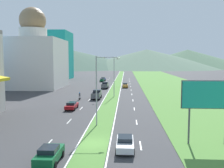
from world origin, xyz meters
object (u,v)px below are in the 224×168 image
Objects in this scene: car_0 at (125,85)px; motorcycle_rider at (80,97)px; pickup_truck_1 at (97,95)px; car_1 at (72,105)px; car_3 at (49,154)px; car_2 at (102,80)px; billboard_roadside at (208,97)px; car_4 at (103,79)px; car_5 at (125,143)px; street_lamp_near at (99,86)px; pickup_truck_0 at (105,85)px; street_lamp_mid at (113,74)px.

motorcycle_rider is at bearing -21.79° from car_0.
pickup_truck_1 reaches higher than motorcycle_rider.
car_1 is 1.15× the size of car_3.
car_2 is at bearing 4.07° from pickup_truck_1.
billboard_roadside reaches higher than car_4.
car_0 is at bearing -6.18° from car_3.
motorcycle_rider is (-19.69, 29.07, -4.52)m from billboard_roadside.
motorcycle_rider is at bearing 179.47° from car_4.
car_0 is at bearing -155.38° from car_2.
motorcycle_rider is at bearing 120.20° from pickup_truck_1.
car_1 is 24.06m from car_3.
motorcycle_rider reaches higher than car_5.
car_2 is (-0.12, 59.39, 0.04)m from car_1.
car_3 is (3.39, -23.82, 0.06)m from car_1.
street_lamp_near reaches higher than pickup_truck_1.
car_4 reaches higher than car_5.
motorcycle_rider is at bearing 170.79° from pickup_truck_0.
car_3 is at bearing -95.12° from street_lamp_mid.
pickup_truck_0 is (-3.20, 45.92, -4.66)m from street_lamp_near.
car_4 reaches higher than car_1.
car_3 is at bearing -160.39° from billboard_roadside.
pickup_truck_1 is at bearing -168.11° from car_5.
car_5 is 0.79× the size of pickup_truck_1.
street_lamp_near is 2.31× the size of car_5.
pickup_truck_1 reaches higher than car_4.
street_lamp_near is at bearing 150.99° from billboard_roadside.
street_lamp_near is 2.07× the size of car_0.
pickup_truck_0 is (-0.09, 58.53, 0.20)m from car_3.
pickup_truck_0 reaches higher than car_4.
pickup_truck_1 is at bearing -59.80° from motorcycle_rider.
street_lamp_mid is 36.76m from car_5.
billboard_roadside reaches higher than motorcycle_rider.
street_lamp_near is 2.43× the size of car_3.
car_2 is (-7.07, 43.43, -5.03)m from street_lamp_mid.
billboard_roadside is at bearing -166.07° from car_2.
car_2 is at bearing -172.63° from car_5.
pickup_truck_1 is (3.17, 13.03, 0.27)m from car_1.
car_3 is 58.53m from pickup_truck_0.
billboard_roadside is 80.09m from car_2.
pickup_truck_1 is at bearing 179.67° from pickup_truck_0.
car_0 is 0.87× the size of pickup_truck_1.
motorcycle_rider is (-3.96, 34.68, -0.03)m from car_3.
car_3 is at bearing -103.84° from street_lamp_near.
billboard_roadside is 84.99m from car_4.
billboard_roadside is 1.67× the size of car_5.
car_5 is at bearing -173.10° from car_4.
street_lamp_mid reaches higher than car_0.
car_0 is 24.31m from car_2.
street_lamp_near is 48.88m from car_0.
car_0 is 1.11× the size of car_5.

